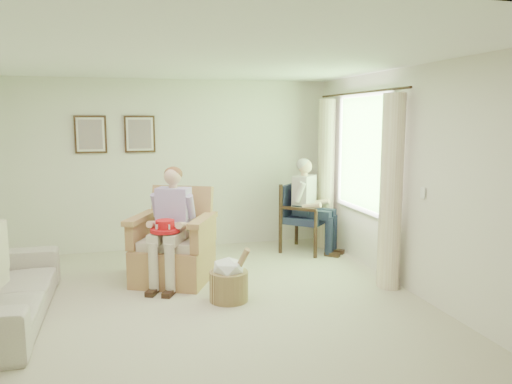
# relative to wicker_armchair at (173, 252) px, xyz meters

# --- Properties ---
(floor) EXTENTS (5.50, 5.50, 0.00)m
(floor) POSITION_rel_wicker_armchair_xyz_m (0.14, -1.13, -0.37)
(floor) COLOR #C0B59B
(floor) RESTS_ON ground
(back_wall) EXTENTS (5.00, 0.04, 2.60)m
(back_wall) POSITION_rel_wicker_armchair_xyz_m (0.14, 1.62, 0.93)
(back_wall) COLOR silver
(back_wall) RESTS_ON ground
(front_wall) EXTENTS (5.00, 0.04, 2.60)m
(front_wall) POSITION_rel_wicker_armchair_xyz_m (0.14, -3.88, 0.93)
(front_wall) COLOR silver
(front_wall) RESTS_ON ground
(right_wall) EXTENTS (0.04, 5.50, 2.60)m
(right_wall) POSITION_rel_wicker_armchair_xyz_m (2.64, -1.13, 0.93)
(right_wall) COLOR silver
(right_wall) RESTS_ON ground
(ceiling) EXTENTS (5.00, 5.50, 0.02)m
(ceiling) POSITION_rel_wicker_armchair_xyz_m (0.14, -1.13, 2.23)
(ceiling) COLOR white
(ceiling) RESTS_ON back_wall
(window) EXTENTS (0.13, 2.50, 1.63)m
(window) POSITION_rel_wicker_armchair_xyz_m (2.61, 0.07, 1.22)
(window) COLOR #2D6B23
(window) RESTS_ON right_wall
(curtain_left) EXTENTS (0.34, 0.34, 2.30)m
(curtain_left) POSITION_rel_wicker_armchair_xyz_m (2.47, -0.91, 0.78)
(curtain_left) COLOR beige
(curtain_left) RESTS_ON ground
(curtain_right) EXTENTS (0.34, 0.34, 2.30)m
(curtain_right) POSITION_rel_wicker_armchair_xyz_m (2.47, 1.05, 0.78)
(curtain_right) COLOR beige
(curtain_right) RESTS_ON ground
(framed_print_left) EXTENTS (0.45, 0.05, 0.55)m
(framed_print_left) POSITION_rel_wicker_armchair_xyz_m (-1.01, 1.58, 1.41)
(framed_print_left) COLOR #382114
(framed_print_left) RESTS_ON back_wall
(framed_print_right) EXTENTS (0.45, 0.05, 0.55)m
(framed_print_right) POSITION_rel_wicker_armchair_xyz_m (-0.31, 1.58, 1.41)
(framed_print_right) COLOR #382114
(framed_print_right) RESTS_ON back_wall
(wicker_armchair) EXTENTS (0.90, 0.90, 1.15)m
(wicker_armchair) POSITION_rel_wicker_armchair_xyz_m (0.00, 0.00, 0.00)
(wicker_armchair) COLOR #AF8052
(wicker_armchair) RESTS_ON ground
(wood_armchair) EXTENTS (0.66, 0.62, 1.01)m
(wood_armchair) POSITION_rel_wicker_armchair_xyz_m (2.09, 0.99, 0.19)
(wood_armchair) COLOR black
(wood_armchair) RESTS_ON ground
(person_wicker) EXTENTS (0.40, 0.63, 1.41)m
(person_wicker) POSITION_rel_wicker_armchair_xyz_m (0.00, -0.15, 0.47)
(person_wicker) COLOR beige
(person_wicker) RESTS_ON ground
(person_dark) EXTENTS (0.40, 0.63, 1.39)m
(person_dark) POSITION_rel_wicker_armchair_xyz_m (2.09, 0.82, 0.45)
(person_dark) COLOR #171D33
(person_dark) RESTS_ON ground
(red_hat) EXTENTS (0.35, 0.35, 0.14)m
(red_hat) POSITION_rel_wicker_armchair_xyz_m (-0.11, -0.33, 0.39)
(red_hat) COLOR red
(red_hat) RESTS_ON person_wicker
(hatbox) EXTENTS (0.54, 0.54, 0.63)m
(hatbox) POSITION_rel_wicker_armchair_xyz_m (0.53, -0.88, -0.12)
(hatbox) COLOR tan
(hatbox) RESTS_ON ground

